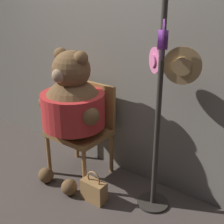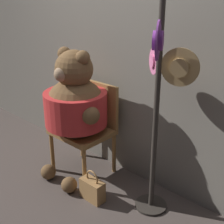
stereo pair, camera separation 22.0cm
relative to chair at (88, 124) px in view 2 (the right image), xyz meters
name	(u,v)px [view 2 (the right image)]	position (x,y,z in m)	size (l,w,h in m)	color
ground_plane	(63,190)	(0.09, -0.44, -0.52)	(14.00, 14.00, 0.00)	#4C423D
wall_back	(114,57)	(0.09, 0.30, 0.64)	(8.00, 0.10, 2.32)	slate
chair	(88,124)	(0.00, 0.00, 0.00)	(0.55, 0.47, 0.92)	#9E703D
teddy_bear	(75,104)	(0.00, -0.16, 0.25)	(0.72, 0.64, 1.30)	brown
hat_display_rack	(160,103)	(0.89, -0.07, 0.47)	(0.47, 0.41, 1.80)	#332D28
handbag_on_ground	(92,189)	(0.40, -0.34, -0.41)	(0.23, 0.11, 0.30)	#A87A47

